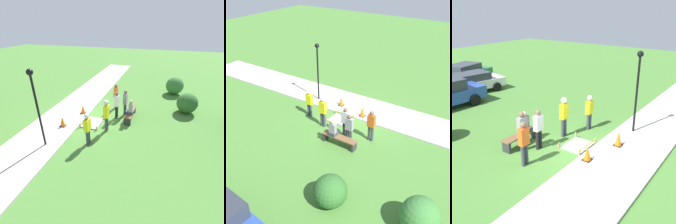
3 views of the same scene
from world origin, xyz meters
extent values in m
plane|color=#477A33|center=(0.00, 0.00, 0.00)|extent=(60.00, 60.00, 0.00)
cube|color=#BCB7AD|center=(0.00, -1.38, 0.05)|extent=(28.00, 2.76, 0.10)
cube|color=gray|center=(0.72, 0.63, 0.03)|extent=(1.27, 1.01, 0.06)
cube|color=tan|center=(0.08, 0.12, 0.13)|extent=(0.05, 0.05, 0.27)
cube|color=tan|center=(1.36, 0.12, 0.13)|extent=(0.05, 0.05, 0.27)
cube|color=tan|center=(0.08, 1.13, 0.13)|extent=(0.05, 0.05, 0.27)
cube|color=tan|center=(1.36, 1.13, 0.13)|extent=(0.05, 0.05, 0.27)
cube|color=yellow|center=(0.72, 0.12, 0.20)|extent=(1.27, 0.00, 0.04)
cube|color=black|center=(-0.17, -0.39, 0.11)|extent=(0.34, 0.34, 0.02)
cone|color=orange|center=(-0.17, -0.39, 0.40)|extent=(0.29, 0.29, 0.56)
cube|color=black|center=(1.61, -0.82, 0.11)|extent=(0.34, 0.34, 0.02)
cone|color=orange|center=(1.61, -0.82, 0.42)|extent=(0.29, 0.29, 0.60)
cube|color=#2D2D33|center=(-1.41, 2.66, 0.22)|extent=(0.12, 0.40, 0.44)
cube|color=#2D2D33|center=(0.29, 2.66, 0.22)|extent=(0.12, 0.40, 0.44)
cube|color=brown|center=(-0.56, 2.66, 0.47)|extent=(1.89, 0.44, 0.06)
cube|color=#383D47|center=(-0.21, 2.66, 0.59)|extent=(0.34, 0.44, 0.18)
cube|color=gray|center=(-0.21, 2.74, 0.93)|extent=(0.36, 0.20, 0.50)
sphere|color=tan|center=(-0.21, 2.74, 1.29)|extent=(0.21, 0.21, 0.21)
cylinder|color=#383D47|center=(2.46, 1.16, 0.39)|extent=(0.14, 0.14, 0.78)
cylinder|color=#383D47|center=(2.64, 1.16, 0.39)|extent=(0.14, 0.14, 0.78)
cube|color=yellow|center=(2.55, 1.16, 1.10)|extent=(0.40, 0.22, 0.62)
sphere|color=#A37A5B|center=(2.55, 1.16, 1.51)|extent=(0.21, 0.21, 0.21)
sphere|color=white|center=(2.55, 1.16, 1.57)|extent=(0.24, 0.24, 0.24)
cylinder|color=#383D47|center=(1.10, 1.67, 0.43)|extent=(0.14, 0.14, 0.86)
cylinder|color=#383D47|center=(1.28, 1.67, 0.43)|extent=(0.14, 0.14, 0.86)
cube|color=yellow|center=(1.19, 1.67, 1.20)|extent=(0.40, 0.22, 0.68)
sphere|color=#A37A5B|center=(1.19, 1.67, 1.65)|extent=(0.23, 0.23, 0.23)
sphere|color=white|center=(1.19, 1.67, 1.72)|extent=(0.27, 0.27, 0.27)
cylinder|color=#383D47|center=(-1.76, 1.41, 0.42)|extent=(0.14, 0.14, 0.85)
cylinder|color=#383D47|center=(-1.58, 1.41, 0.42)|extent=(0.14, 0.14, 0.85)
cube|color=#E55B1E|center=(-1.67, 1.41, 1.18)|extent=(0.40, 0.22, 0.67)
sphere|color=brown|center=(-1.67, 1.41, 1.63)|extent=(0.23, 0.23, 0.23)
cylinder|color=black|center=(-0.47, 1.82, 0.42)|extent=(0.14, 0.14, 0.83)
cylinder|color=black|center=(-0.29, 1.82, 0.42)|extent=(0.14, 0.14, 0.83)
cube|color=silver|center=(-0.38, 1.82, 1.16)|extent=(0.40, 0.22, 0.66)
sphere|color=brown|center=(-0.38, 1.82, 1.61)|extent=(0.23, 0.23, 0.23)
cylinder|color=#383D47|center=(-0.97, 2.24, 0.41)|extent=(0.14, 0.14, 0.82)
cylinder|color=#383D47|center=(-0.79, 2.24, 0.41)|extent=(0.14, 0.14, 0.82)
cube|color=gray|center=(-0.88, 2.24, 1.15)|extent=(0.40, 0.22, 0.65)
sphere|color=brown|center=(-0.88, 2.24, 1.58)|extent=(0.22, 0.22, 0.22)
cylinder|color=black|center=(3.34, -0.77, 1.84)|extent=(0.10, 0.10, 3.47)
sphere|color=black|center=(3.34, -0.77, 3.67)|extent=(0.28, 0.28, 0.28)
sphere|color=#387033|center=(-5.64, 5.33, 0.70)|extent=(1.41, 1.41, 1.41)
sphere|color=#2D6028|center=(-2.40, 6.06, 0.66)|extent=(1.33, 1.33, 1.33)
camera|label=1|loc=(8.94, 4.30, 5.50)|focal=28.00mm
camera|label=2|loc=(-6.96, 12.35, 8.55)|focal=45.00mm
camera|label=3|loc=(-8.24, -5.09, 5.61)|focal=45.00mm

